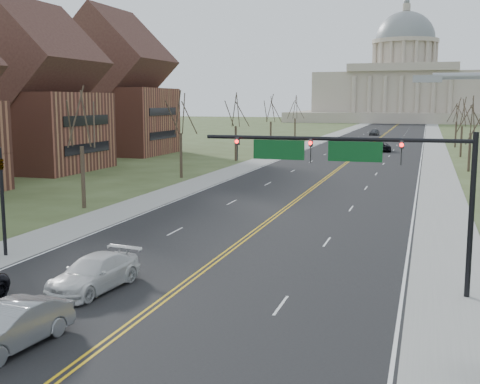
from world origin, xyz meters
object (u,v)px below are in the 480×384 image
Objects in this scene: car_sb_inner_lead at (12,327)px; car_sb_inner_second at (94,273)px; signal_mast at (354,162)px; signal_left at (2,189)px; car_far_sb at (374,132)px; car_far_nb at (383,147)px.

car_sb_inner_lead is 6.65m from car_sb_inner_second.
signal_mast is 2.02× the size of signal_left.
car_far_sb is at bearing 85.75° from signal_left.
car_sb_inner_lead is 136.77m from car_far_sb.
signal_mast is at bearing 52.34° from car_sb_inner_lead.
signal_mast is 19.06m from signal_left.
car_sb_inner_lead is 0.90× the size of car_sb_inner_second.
car_far_sb is (-5.47, 48.56, 0.04)m from car_far_nb.
car_sb_inner_lead is at bearing 78.43° from car_far_nb.
car_sb_inner_second is (-0.74, 6.61, -0.02)m from car_sb_inner_lead.
car_far_sb is at bearing -91.12° from car_far_nb.
signal_left reaches higher than car_far_nb.
car_sb_inner_second is at bearing 102.95° from car_sb_inner_lead.
signal_mast reaches higher than car_far_sb.
car_sb_inner_lead is 88.42m from car_far_nb.
signal_mast is at bearing 85.47° from car_far_nb.
car_sb_inner_second is at bearing 77.60° from car_far_nb.
car_far_nb is (14.86, 77.65, -2.95)m from signal_left.
car_far_nb is at bearing -76.65° from car_far_sb.
signal_left is 79.11m from car_far_nb.
car_sb_inner_lead reaches higher than car_sb_inner_second.
signal_mast is 2.55× the size of car_sb_inner_lead.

